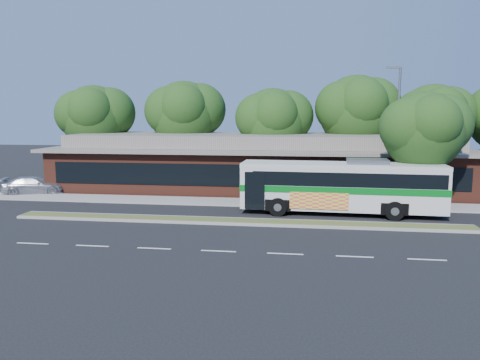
{
  "coord_description": "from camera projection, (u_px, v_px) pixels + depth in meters",
  "views": [
    {
      "loc": [
        3.78,
        -25.04,
        6.16
      ],
      "look_at": [
        -0.23,
        3.7,
        2.0
      ],
      "focal_mm": 35.0,
      "sensor_mm": 36.0,
      "label": 1
    }
  ],
  "objects": [
    {
      "name": "sidewalk",
      "position": [
        249.0,
        202.0,
        32.2
      ],
      "size": [
        44.0,
        2.6,
        0.12
      ],
      "primitive_type": "cube",
      "color": "gray",
      "rests_on": "ground"
    },
    {
      "name": "median_strip",
      "position": [
        236.0,
        221.0,
        26.51
      ],
      "size": [
        26.0,
        1.1,
        0.15
      ],
      "primitive_type": "cube",
      "color": "#405223",
      "rests_on": "ground"
    },
    {
      "name": "sedan",
      "position": [
        34.0,
        185.0,
        35.78
      ],
      "size": [
        4.96,
        3.2,
        1.34
      ],
      "primitive_type": "imported",
      "rotation": [
        0.0,
        0.0,
        1.88
      ],
      "color": "#B3B4BA",
      "rests_on": "ground"
    },
    {
      "name": "transit_bus",
      "position": [
        342.0,
        183.0,
        28.56
      ],
      "size": [
        12.28,
        3.17,
        3.42
      ],
      "rotation": [
        0.0,
        0.0,
        -0.03
      ],
      "color": "silver",
      "rests_on": "ground"
    },
    {
      "name": "parking_lot",
      "position": [
        36.0,
        189.0,
        38.2
      ],
      "size": [
        14.0,
        12.0,
        0.01
      ],
      "primitive_type": "cube",
      "color": "black",
      "rests_on": "ground"
    },
    {
      "name": "plaza_building",
      "position": [
        258.0,
        163.0,
        38.37
      ],
      "size": [
        33.2,
        11.2,
        4.45
      ],
      "color": "#602B1E",
      "rests_on": "ground"
    },
    {
      "name": "tree_bg_c",
      "position": [
        278.0,
        120.0,
        39.79
      ],
      "size": [
        6.24,
        5.6,
        8.26
      ],
      "color": "black",
      "rests_on": "ground"
    },
    {
      "name": "tree_bg_e",
      "position": [
        438.0,
        118.0,
        37.99
      ],
      "size": [
        6.47,
        5.8,
        8.5
      ],
      "color": "black",
      "rests_on": "ground"
    },
    {
      "name": "tree_bg_b",
      "position": [
        189.0,
        113.0,
        41.79
      ],
      "size": [
        6.69,
        6.0,
        9.0
      ],
      "color": "black",
      "rests_on": "ground"
    },
    {
      "name": "tree_bg_d",
      "position": [
        361.0,
        110.0,
        39.7
      ],
      "size": [
        6.91,
        6.2,
        9.37
      ],
      "color": "black",
      "rests_on": "ground"
    },
    {
      "name": "ground",
      "position": [
        235.0,
        225.0,
        25.94
      ],
      "size": [
        120.0,
        120.0,
        0.0
      ],
      "primitive_type": "plane",
      "color": "black",
      "rests_on": "ground"
    },
    {
      "name": "sidewalk_tree",
      "position": [
        429.0,
        129.0,
        28.96
      ],
      "size": [
        5.5,
        4.93,
        7.51
      ],
      "color": "black",
      "rests_on": "ground"
    },
    {
      "name": "tree_bg_a",
      "position": [
        99.0,
        116.0,
        41.94
      ],
      "size": [
        6.47,
        5.8,
        8.63
      ],
      "color": "black",
      "rests_on": "ground"
    },
    {
      "name": "lamp_post",
      "position": [
        397.0,
        133.0,
        29.82
      ],
      "size": [
        0.93,
        0.18,
        9.07
      ],
      "color": "slate",
      "rests_on": "ground"
    }
  ]
}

